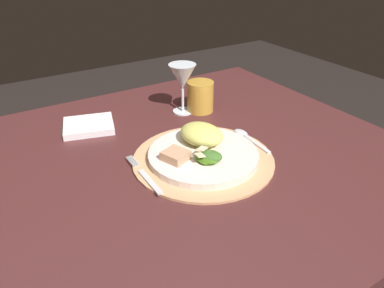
% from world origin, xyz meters
% --- Properties ---
extents(dining_table, '(1.18, 0.95, 0.73)m').
position_xyz_m(dining_table, '(0.00, 0.00, 0.57)').
color(dining_table, '#492221').
rests_on(dining_table, ground).
extents(placemat, '(0.33, 0.33, 0.01)m').
position_xyz_m(placemat, '(0.08, -0.04, 0.74)').
color(placemat, tan).
rests_on(placemat, dining_table).
extents(dinner_plate, '(0.26, 0.26, 0.02)m').
position_xyz_m(dinner_plate, '(0.08, -0.04, 0.75)').
color(dinner_plate, silver).
rests_on(dinner_plate, placemat).
extents(pasta_serving, '(0.11, 0.13, 0.04)m').
position_xyz_m(pasta_serving, '(0.10, -0.00, 0.78)').
color(pasta_serving, '#D9D265').
rests_on(pasta_serving, dinner_plate).
extents(salad_greens, '(0.07, 0.07, 0.03)m').
position_xyz_m(salad_greens, '(0.07, -0.08, 0.77)').
color(salad_greens, '#4F791D').
rests_on(salad_greens, dinner_plate).
extents(bread_piece, '(0.06, 0.07, 0.02)m').
position_xyz_m(bread_piece, '(0.01, -0.04, 0.77)').
color(bread_piece, tan).
rests_on(bread_piece, dinner_plate).
extents(fork, '(0.02, 0.17, 0.00)m').
position_xyz_m(fork, '(-0.07, -0.04, 0.74)').
color(fork, silver).
rests_on(fork, placemat).
extents(spoon, '(0.03, 0.14, 0.01)m').
position_xyz_m(spoon, '(0.23, -0.01, 0.74)').
color(spoon, silver).
rests_on(spoon, placemat).
extents(napkin, '(0.16, 0.15, 0.02)m').
position_xyz_m(napkin, '(-0.10, 0.26, 0.74)').
color(napkin, white).
rests_on(napkin, dining_table).
extents(wine_glass, '(0.08, 0.08, 0.15)m').
position_xyz_m(wine_glass, '(0.18, 0.22, 0.84)').
color(wine_glass, silver).
rests_on(wine_glass, dining_table).
extents(amber_tumbler, '(0.08, 0.08, 0.09)m').
position_xyz_m(amber_tumbler, '(0.23, 0.20, 0.78)').
color(amber_tumbler, gold).
rests_on(amber_tumbler, dining_table).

